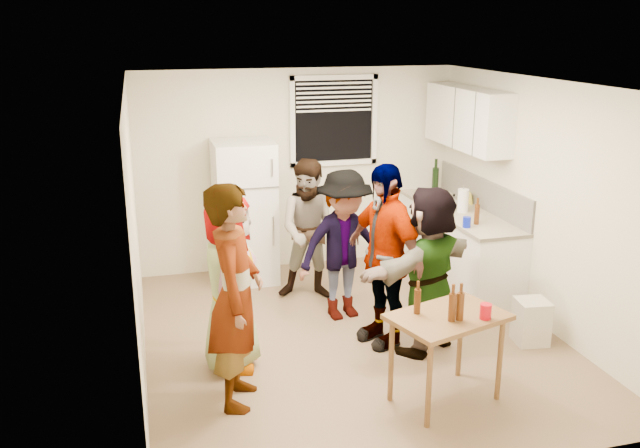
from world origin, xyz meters
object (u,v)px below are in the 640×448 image
object	(u,v)px
trash_bin	(531,319)
guest_stripe	(239,400)
beer_bottle_counter	(476,224)
guest_back_left	(312,296)
beer_bottle_table	(417,313)
guest_grey	(233,365)
refrigerator	(245,212)
guest_orange	(425,348)
kettle	(453,208)
serving_table	(443,399)
blue_cup	(466,227)
wine_bottle	(435,193)
red_cup	(485,319)
guest_back_right	(343,316)
guest_black	(382,340)

from	to	relation	value
trash_bin	guest_stripe	size ratio (longest dim) A/B	0.24
beer_bottle_counter	guest_back_left	bearing A→B (deg)	161.64
beer_bottle_table	guest_grey	world-z (taller)	beer_bottle_table
refrigerator	guest_stripe	bearing A→B (deg)	-100.46
guest_orange	kettle	bearing A→B (deg)	-150.93
serving_table	guest_stripe	world-z (taller)	serving_table
refrigerator	kettle	world-z (taller)	refrigerator
blue_cup	guest_grey	xyz separation A→B (m)	(-2.66, -0.73, -0.90)
serving_table	beer_bottle_counter	bearing A→B (deg)	56.97
refrigerator	beer_bottle_table	world-z (taller)	refrigerator
wine_bottle	guest_grey	xyz separation A→B (m)	(-2.97, -2.24, -0.90)
red_cup	guest_grey	world-z (taller)	red_cup
guest_back_left	guest_back_right	bearing A→B (deg)	-55.13
red_cup	blue_cup	bearing A→B (deg)	67.43
serving_table	guest_black	bearing A→B (deg)	96.04
guest_stripe	guest_back_left	bearing A→B (deg)	-14.53
guest_back_right	wine_bottle	bearing A→B (deg)	31.11
guest_grey	guest_back_left	xyz separation A→B (m)	(1.11, 1.38, 0.00)
guest_orange	trash_bin	bearing A→B (deg)	143.41
guest_back_left	guest_orange	bearing A→B (deg)	-46.85
guest_orange	wine_bottle	bearing A→B (deg)	-143.99
refrigerator	beer_bottle_counter	xyz separation A→B (m)	(2.35, -1.33, 0.05)
refrigerator	guest_back_left	size ratio (longest dim) A/B	1.06
beer_bottle_counter	guest_orange	distance (m)	1.64
wine_bottle	beer_bottle_table	world-z (taller)	wine_bottle
guest_grey	guest_orange	bearing A→B (deg)	-78.25
wine_bottle	guest_back_left	size ratio (longest dim) A/B	0.21
refrigerator	guest_orange	bearing A→B (deg)	-59.22
kettle	guest_orange	size ratio (longest dim) A/B	0.14
red_cup	guest_black	size ratio (longest dim) A/B	0.07
refrigerator	beer_bottle_counter	size ratio (longest dim) A/B	7.71
kettle	guest_back_left	size ratio (longest dim) A/B	0.14
guest_orange	guest_black	bearing A→B (deg)	-65.80
beer_bottle_counter	trash_bin	distance (m)	1.29
beer_bottle_table	guest_stripe	size ratio (longest dim) A/B	0.11
red_cup	guest_black	distance (m)	1.56
kettle	trash_bin	world-z (taller)	kettle
guest_back_right	trash_bin	bearing A→B (deg)	-43.92
serving_table	guest_stripe	distance (m)	1.71
beer_bottle_counter	serving_table	distance (m)	2.39
red_cup	serving_table	bearing A→B (deg)	150.23
trash_bin	guest_black	size ratio (longest dim) A/B	0.25
guest_stripe	guest_black	distance (m)	1.69
beer_bottle_counter	guest_black	xyz separation A→B (m)	(-1.33, -0.70, -0.90)
kettle	guest_black	xyz separation A→B (m)	(-1.38, -1.37, -0.90)
red_cup	kettle	bearing A→B (deg)	69.35
kettle	guest_back_right	xyz separation A→B (m)	(-1.58, -0.71, -0.90)
guest_back_left	guest_back_right	distance (m)	0.63
refrigerator	wine_bottle	distance (m)	2.50
beer_bottle_table	guest_back_right	size ratio (longest dim) A/B	0.13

